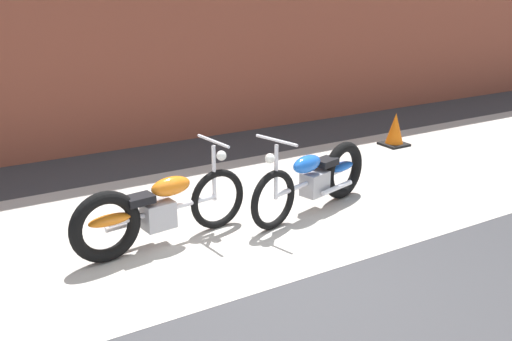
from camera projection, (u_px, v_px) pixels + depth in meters
name	position (u px, v px, depth m)	size (l,w,h in m)	color
ground_plane	(272.00, 289.00, 5.03)	(80.00, 80.00, 0.00)	#38383A
sidewalk_slab	(191.00, 220.00, 6.46)	(36.00, 3.50, 0.01)	#B2ADA3
motorcycle_orange	(151.00, 212.00, 5.69)	(2.00, 0.58, 1.03)	black
motorcycle_blue	(319.00, 177.00, 6.68)	(1.96, 0.78, 1.03)	black
traffic_cone	(395.00, 131.00, 9.32)	(0.40, 0.40, 0.55)	orange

